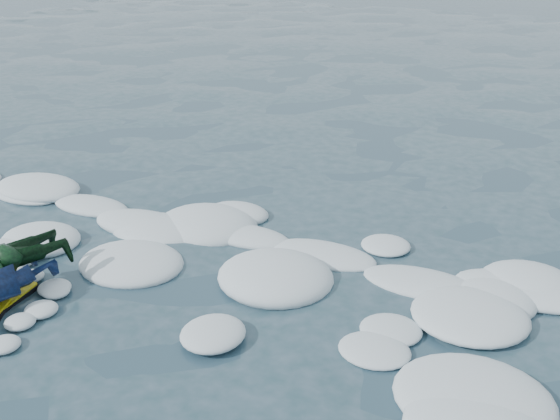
{
  "coord_description": "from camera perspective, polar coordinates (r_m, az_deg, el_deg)",
  "views": [
    {
      "loc": [
        4.12,
        -4.91,
        3.65
      ],
      "look_at": [
        1.05,
        1.6,
        0.46
      ],
      "focal_mm": 45.0,
      "sensor_mm": 36.0,
      "label": 1
    }
  ],
  "objects": [
    {
      "name": "foam_band",
      "position": [
        8.1,
        -8.45,
        -3.16
      ],
      "size": [
        12.0,
        3.1,
        0.3
      ],
      "primitive_type": null,
      "color": "white",
      "rests_on": "ground"
    },
    {
      "name": "prone_child_unit",
      "position": [
        7.47,
        -21.8,
        -4.79
      ],
      "size": [
        1.18,
        1.53,
        0.54
      ],
      "rotation": [
        0.0,
        0.0,
        1.69
      ],
      "color": "black",
      "rests_on": "ground"
    },
    {
      "name": "ground",
      "position": [
        7.38,
        -12.84,
        -6.42
      ],
      "size": [
        120.0,
        120.0,
        0.0
      ],
      "primitive_type": "plane",
      "color": "#1C3845",
      "rests_on": "ground"
    }
  ]
}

